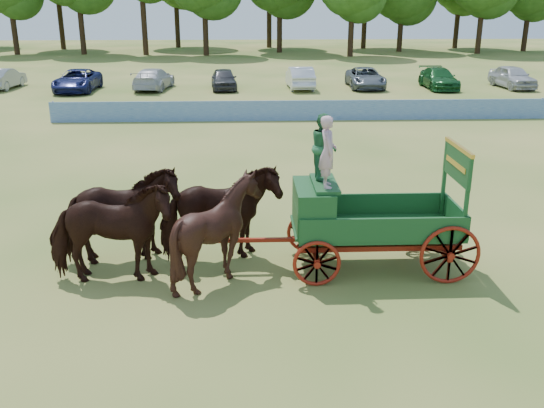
{
  "coord_description": "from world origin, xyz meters",
  "views": [
    {
      "loc": [
        -3.9,
        -13.41,
        6.21
      ],
      "look_at": [
        -3.29,
        0.82,
        1.3
      ],
      "focal_mm": 40.0,
      "sensor_mm": 36.0,
      "label": 1
    }
  ],
  "objects": [
    {
      "name": "farm_dray",
      "position": [
        -1.61,
        -0.16,
        1.64
      ],
      "size": [
        6.0,
        2.0,
        3.76
      ],
      "color": "maroon",
      "rests_on": "ground"
    },
    {
      "name": "sponsor_banner",
      "position": [
        -1.0,
        18.0,
        0.53
      ],
      "size": [
        26.0,
        0.08,
        1.05
      ],
      "primitive_type": "cube",
      "color": "#1C5099",
      "rests_on": "ground"
    },
    {
      "name": "parked_cars",
      "position": [
        1.63,
        29.46,
        0.75
      ],
      "size": [
        54.41,
        6.84,
        1.6
      ],
      "color": "silver",
      "rests_on": "ground"
    },
    {
      "name": "horse_wheel_left",
      "position": [
        -4.57,
        -0.73,
        1.21
      ],
      "size": [
        2.35,
        2.13,
        2.41
      ],
      "primitive_type": "imported",
      "rotation": [
        0.0,
        0.0,
        1.66
      ],
      "color": "black",
      "rests_on": "ground"
    },
    {
      "name": "ground",
      "position": [
        0.0,
        0.0,
        0.0
      ],
      "size": [
        160.0,
        160.0,
        0.0
      ],
      "primitive_type": "plane",
      "color": "#AB934D",
      "rests_on": "ground"
    },
    {
      "name": "horse_lead_left",
      "position": [
        -6.97,
        -0.73,
        1.2
      ],
      "size": [
        2.9,
        1.42,
        2.41
      ],
      "primitive_type": "imported",
      "rotation": [
        0.0,
        0.0,
        1.61
      ],
      "color": "black",
      "rests_on": "ground"
    },
    {
      "name": "horse_lead_right",
      "position": [
        -6.97,
        0.37,
        1.2
      ],
      "size": [
        3.06,
        1.88,
        2.41
      ],
      "primitive_type": "imported",
      "rotation": [
        0.0,
        0.0,
        1.79
      ],
      "color": "black",
      "rests_on": "ground"
    },
    {
      "name": "horse_wheel_right",
      "position": [
        -4.57,
        0.37,
        1.2
      ],
      "size": [
        3.08,
        1.94,
        2.41
      ],
      "primitive_type": "imported",
      "rotation": [
        0.0,
        0.0,
        1.81
      ],
      "color": "black",
      "rests_on": "ground"
    }
  ]
}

